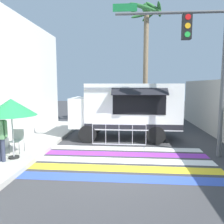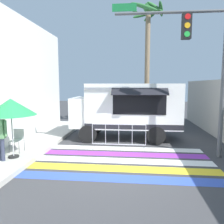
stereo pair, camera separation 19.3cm
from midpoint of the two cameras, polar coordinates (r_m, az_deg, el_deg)
ground_plane at (r=7.44m, az=3.36°, el=-14.41°), size 60.00×60.00×0.00m
crosswalk_painted at (r=8.09m, az=3.58°, el=-12.58°), size 6.40×3.60×0.01m
food_truck at (r=11.05m, az=3.97°, el=1.34°), size 5.32×2.70×2.79m
traffic_signal_pole at (r=8.90m, az=23.00°, el=14.36°), size 4.18×0.29×5.85m
patio_umbrella at (r=8.25m, az=-24.31°, el=1.16°), size 1.70×1.70×2.09m
folding_chair at (r=9.18m, az=-22.87°, el=-6.27°), size 0.41×0.41×0.87m
vendor_person at (r=8.19m, az=-26.70°, el=-5.05°), size 0.53×0.22×1.66m
barricade_front at (r=9.37m, az=2.37°, el=-6.39°), size 2.30×0.44×1.08m
palm_tree at (r=14.71m, az=9.65°, el=18.10°), size 2.18×2.34×7.81m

